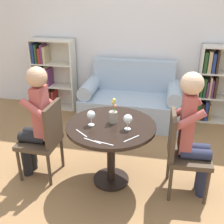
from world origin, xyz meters
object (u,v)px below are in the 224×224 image
bookshelf_left (50,76)px  chair_right (182,151)px  couch (131,102)px  flower_vase (113,115)px  bookshelf_right (216,85)px  chair_left (45,137)px  person_right (193,132)px  wine_glass_left (91,115)px  wine_glass_right (128,119)px  person_left (36,120)px

bookshelf_left → chair_right: bookshelf_left is taller
couch → flower_vase: bearing=-89.6°
bookshelf_left → bookshelf_right: (2.74, 0.00, 0.02)m
chair_left → chair_right: size_ratio=1.00×
person_right → wine_glass_left: bearing=89.1°
flower_vase → wine_glass_right: bearing=-35.1°
bookshelf_right → chair_right: (-0.54, -1.86, -0.09)m
chair_right → wine_glass_left: (-0.93, -0.04, 0.33)m
bookshelf_left → flower_vase: size_ratio=4.50×
chair_right → person_left: size_ratio=0.70×
person_right → wine_glass_left: (-1.02, -0.05, 0.11)m
couch → person_left: (-0.82, -1.61, 0.38)m
person_right → wine_glass_right: size_ratio=8.24×
couch → person_right: (0.82, -1.59, 0.40)m
chair_left → wine_glass_right: (0.92, -0.03, 0.33)m
couch → person_right: size_ratio=1.17×
wine_glass_right → person_left: bearing=177.9°
wine_glass_left → person_left: bearing=178.0°
wine_glass_left → couch: bearing=83.1°
person_left → wine_glass_right: size_ratio=8.07×
chair_right → wine_glass_right: bearing=91.9°
bookshelf_left → person_left: 1.99m
chair_left → couch: bearing=157.3°
chair_left → person_right: 1.57m
flower_vase → person_right: bearing=-4.1°
bookshelf_right → wine_glass_right: size_ratio=7.50×
bookshelf_right → wine_glass_left: 2.42m
person_right → wine_glass_left: 1.03m
chair_right → person_left: bearing=87.1°
couch → chair_left: size_ratio=1.70×
chair_left → wine_glass_right: chair_left is taller
chair_left → wine_glass_left: bearing=90.0°
couch → wine_glass_left: size_ratio=9.66×
bookshelf_left → chair_left: size_ratio=1.33×
wine_glass_left → flower_vase: bearing=26.5°
person_left → wine_glass_left: size_ratio=8.11×
chair_left → chair_right: 1.48m
couch → bookshelf_left: bookshelf_left is taller
chair_left → wine_glass_left: 0.63m
person_left → person_right: person_right is taller
bookshelf_left → person_left: size_ratio=0.93×
couch → wine_glass_right: 1.74m
couch → person_left: 1.85m
person_right → bookshelf_right: bearing=-17.3°
bookshelf_left → bookshelf_right: bearing=0.1°
chair_right → flower_vase: bearing=81.3°
couch → person_right: 1.83m
bookshelf_left → wine_glass_right: bookshelf_left is taller
wine_glass_left → chair_left: bearing=178.2°
wine_glass_right → bookshelf_left: bearing=130.6°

